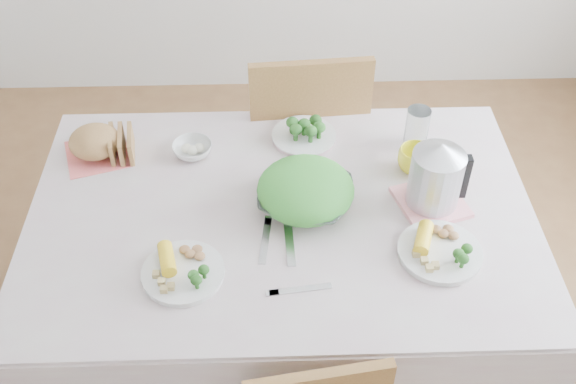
{
  "coord_description": "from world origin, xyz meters",
  "views": [
    {
      "loc": [
        -0.03,
        -1.42,
        2.17
      ],
      "look_at": [
        0.02,
        0.02,
        0.82
      ],
      "focal_mm": 42.0,
      "sensor_mm": 36.0,
      "label": 1
    }
  ],
  "objects_px": {
    "chair_far": "(302,145)",
    "salad_bowl": "(305,197)",
    "electric_kettle": "(436,174)",
    "dinner_plate_right": "(440,252)",
    "yellow_mug": "(415,160)",
    "dining_table": "(282,293)",
    "dinner_plate_left": "(183,272)"
  },
  "relations": [
    {
      "from": "chair_far",
      "to": "salad_bowl",
      "type": "bearing_deg",
      "value": 83.38
    },
    {
      "from": "chair_far",
      "to": "electric_kettle",
      "type": "bearing_deg",
      "value": 113.75
    },
    {
      "from": "dinner_plate_right",
      "to": "yellow_mug",
      "type": "relative_size",
      "value": 2.15
    },
    {
      "from": "dining_table",
      "to": "dinner_plate_right",
      "type": "distance_m",
      "value": 0.62
    },
    {
      "from": "electric_kettle",
      "to": "yellow_mug",
      "type": "bearing_deg",
      "value": 80.67
    },
    {
      "from": "salad_bowl",
      "to": "dinner_plate_left",
      "type": "relative_size",
      "value": 1.19
    },
    {
      "from": "salad_bowl",
      "to": "yellow_mug",
      "type": "bearing_deg",
      "value": 22.96
    },
    {
      "from": "dinner_plate_right",
      "to": "yellow_mug",
      "type": "height_order",
      "value": "yellow_mug"
    },
    {
      "from": "chair_far",
      "to": "dinner_plate_right",
      "type": "distance_m",
      "value": 0.97
    },
    {
      "from": "dinner_plate_left",
      "to": "electric_kettle",
      "type": "distance_m",
      "value": 0.77
    },
    {
      "from": "dinner_plate_right",
      "to": "electric_kettle",
      "type": "distance_m",
      "value": 0.23
    },
    {
      "from": "dining_table",
      "to": "chair_far",
      "type": "relative_size",
      "value": 1.43
    },
    {
      "from": "chair_far",
      "to": "yellow_mug",
      "type": "relative_size",
      "value": 8.93
    },
    {
      "from": "dinner_plate_right",
      "to": "dining_table",
      "type": "bearing_deg",
      "value": 156.82
    },
    {
      "from": "yellow_mug",
      "to": "dinner_plate_left",
      "type": "bearing_deg",
      "value": -149.52
    },
    {
      "from": "chair_far",
      "to": "yellow_mug",
      "type": "bearing_deg",
      "value": 118.51
    },
    {
      "from": "dinner_plate_right",
      "to": "chair_far",
      "type": "bearing_deg",
      "value": 111.49
    },
    {
      "from": "yellow_mug",
      "to": "dinner_plate_right",
      "type": "bearing_deg",
      "value": -87.87
    },
    {
      "from": "dinner_plate_left",
      "to": "electric_kettle",
      "type": "relative_size",
      "value": 1.05
    },
    {
      "from": "dining_table",
      "to": "yellow_mug",
      "type": "height_order",
      "value": "yellow_mug"
    },
    {
      "from": "chair_far",
      "to": "salad_bowl",
      "type": "xyz_separation_m",
      "value": [
        -0.03,
        -0.65,
        0.33
      ]
    },
    {
      "from": "salad_bowl",
      "to": "dinner_plate_left",
      "type": "bearing_deg",
      "value": -142.87
    },
    {
      "from": "salad_bowl",
      "to": "yellow_mug",
      "type": "height_order",
      "value": "yellow_mug"
    },
    {
      "from": "dining_table",
      "to": "salad_bowl",
      "type": "relative_size",
      "value": 5.19
    },
    {
      "from": "yellow_mug",
      "to": "chair_far",
      "type": "bearing_deg",
      "value": 122.9
    },
    {
      "from": "dinner_plate_left",
      "to": "yellow_mug",
      "type": "height_order",
      "value": "yellow_mug"
    },
    {
      "from": "chair_far",
      "to": "dining_table",
      "type": "bearing_deg",
      "value": 77.38
    },
    {
      "from": "salad_bowl",
      "to": "dinner_plate_right",
      "type": "relative_size",
      "value": 1.15
    },
    {
      "from": "yellow_mug",
      "to": "electric_kettle",
      "type": "relative_size",
      "value": 0.51
    },
    {
      "from": "salad_bowl",
      "to": "electric_kettle",
      "type": "bearing_deg",
      "value": -0.84
    },
    {
      "from": "salad_bowl",
      "to": "chair_far",
      "type": "bearing_deg",
      "value": 87.76
    },
    {
      "from": "dinner_plate_right",
      "to": "yellow_mug",
      "type": "bearing_deg",
      "value": 92.13
    }
  ]
}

